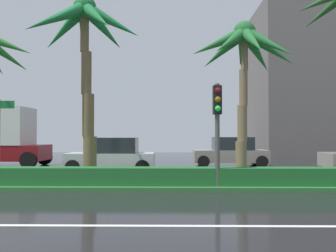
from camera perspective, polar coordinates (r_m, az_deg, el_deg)
The scene contains 8 objects.
ground_plane at distance 15.04m, azimuth -19.40°, elevation -8.73°, with size 90.00×42.00×0.10m, color black.
median_strip at distance 14.09m, azimuth -20.81°, elevation -8.70°, with size 85.50×4.00×0.15m, color #2D6B33.
median_hedge at distance 12.77m, azimuth -23.12°, elevation -7.76°, with size 76.50×0.70×0.60m.
palm_tree_centre at distance 14.08m, azimuth -13.92°, elevation 14.63°, with size 4.51×4.66×7.16m.
palm_tree_centre_right at distance 14.46m, azimuth 12.77°, elevation 12.04°, with size 4.48×4.53×6.38m.
traffic_signal_median_right at distance 11.43m, azimuth 8.32°, elevation 1.78°, with size 0.28×0.43×3.44m.
car_in_traffic_second at distance 17.10m, azimuth -9.45°, elevation -4.94°, with size 4.30×2.02×1.72m.
car_in_traffic_third at distance 20.42m, azimuth 10.54°, elevation -4.35°, with size 4.30×2.02×1.72m.
Camera 1 is at (5.11, -5.01, 1.89)m, focal length 36.14 mm.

